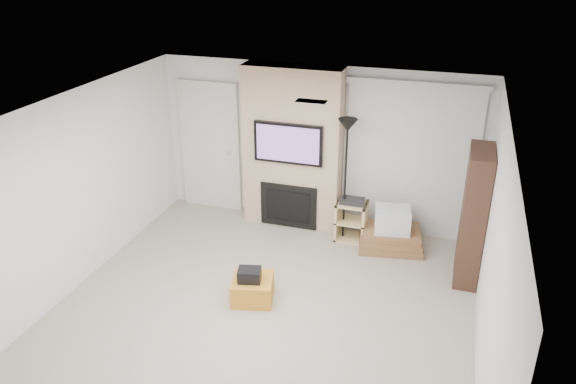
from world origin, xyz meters
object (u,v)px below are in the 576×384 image
(floor_lamp, at_px, (347,146))
(bookshelf, at_px, (473,216))
(box_stack, at_px, (391,233))
(ottoman, at_px, (253,289))
(av_stand, at_px, (351,218))

(floor_lamp, bearing_deg, bookshelf, -16.37)
(floor_lamp, height_order, box_stack, floor_lamp)
(box_stack, bearing_deg, floor_lamp, 175.42)
(ottoman, bearing_deg, av_stand, 65.77)
(box_stack, xyz_separation_m, bookshelf, (1.07, -0.47, 0.67))
(ottoman, height_order, av_stand, av_stand)
(box_stack, distance_m, bookshelf, 1.35)
(floor_lamp, bearing_deg, ottoman, -111.23)
(ottoman, distance_m, av_stand, 2.10)
(floor_lamp, relative_size, bookshelf, 1.04)
(ottoman, height_order, bookshelf, bookshelf)
(av_stand, height_order, bookshelf, bookshelf)
(floor_lamp, bearing_deg, av_stand, 2.39)
(ottoman, distance_m, floor_lamp, 2.43)
(ottoman, xyz_separation_m, box_stack, (1.47, 1.84, 0.08))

